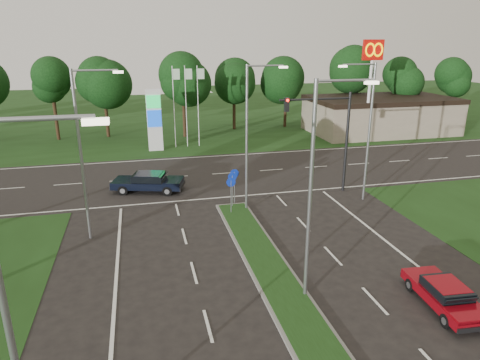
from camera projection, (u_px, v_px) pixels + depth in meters
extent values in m
cube|color=#183411|center=(176.00, 114.00, 63.17)|extent=(160.00, 50.00, 0.02)
cube|color=black|center=(212.00, 174.00, 34.51)|extent=(160.00, 12.00, 0.02)
cube|color=slate|center=(305.00, 327.00, 16.00)|extent=(2.00, 26.00, 0.12)
cube|color=gray|center=(380.00, 115.00, 49.86)|extent=(16.00, 9.00, 4.00)
cylinder|color=gray|center=(310.00, 196.00, 16.65)|extent=(0.16, 0.16, 9.00)
cylinder|color=gray|center=(345.00, 80.00, 15.53)|extent=(2.20, 0.10, 0.10)
cube|color=#FFF2CC|center=(372.00, 83.00, 15.80)|extent=(0.50, 0.22, 0.12)
cylinder|color=gray|center=(247.00, 141.00, 25.90)|extent=(0.16, 0.16, 9.00)
cylinder|color=gray|center=(265.00, 66.00, 24.77)|extent=(2.20, 0.10, 0.10)
cube|color=#FFF2CC|center=(283.00, 67.00, 25.05)|extent=(0.50, 0.22, 0.12)
cylinder|color=gray|center=(8.00, 327.00, 9.04)|extent=(0.16, 0.16, 9.00)
cylinder|color=gray|center=(33.00, 119.00, 7.92)|extent=(2.20, 0.10, 0.10)
cube|color=#FFF2CC|center=(96.00, 122.00, 8.20)|extent=(0.50, 0.22, 0.12)
cylinder|color=gray|center=(81.00, 159.00, 21.99)|extent=(0.16, 0.16, 9.00)
cylinder|color=gray|center=(95.00, 70.00, 20.86)|extent=(2.20, 0.10, 0.10)
cube|color=#FFF2CC|center=(118.00, 72.00, 21.14)|extent=(0.50, 0.22, 0.12)
cylinder|color=gray|center=(369.00, 134.00, 27.71)|extent=(0.16, 0.16, 9.00)
cylinder|color=gray|center=(359.00, 64.00, 26.10)|extent=(2.20, 0.10, 0.10)
cube|color=#FFF2CC|center=(343.00, 66.00, 25.89)|extent=(0.50, 0.22, 0.12)
cylinder|color=black|center=(346.00, 143.00, 29.76)|extent=(0.20, 0.20, 7.00)
cylinder|color=black|center=(315.00, 99.00, 28.24)|extent=(5.00, 0.14, 0.14)
cube|color=black|center=(287.00, 105.00, 27.89)|extent=(0.28, 0.28, 0.90)
sphere|color=#FF190C|center=(288.00, 100.00, 27.63)|extent=(0.20, 0.20, 0.20)
cylinder|color=gray|center=(231.00, 198.00, 26.24)|extent=(0.06, 0.06, 2.20)
cylinder|color=#0C26A5|center=(231.00, 182.00, 25.93)|extent=(0.56, 0.04, 0.56)
cylinder|color=gray|center=(232.00, 192.00, 27.24)|extent=(0.06, 0.06, 2.20)
cylinder|color=#0C26A5|center=(232.00, 177.00, 26.93)|extent=(0.56, 0.04, 0.56)
cylinder|color=gray|center=(234.00, 188.00, 27.95)|extent=(0.06, 0.06, 2.20)
cylinder|color=#0C26A5|center=(234.00, 173.00, 27.64)|extent=(0.56, 0.04, 0.56)
cube|color=silver|center=(154.00, 120.00, 41.01)|extent=(1.40, 0.30, 6.00)
cube|color=#0CA53F|center=(153.00, 102.00, 40.29)|extent=(1.30, 0.08, 1.20)
cube|color=#0C3FBF|center=(154.00, 119.00, 40.79)|extent=(1.30, 0.08, 1.60)
cylinder|color=silver|center=(174.00, 108.00, 42.07)|extent=(0.08, 0.08, 8.00)
cube|color=#B2D8B2|center=(176.00, 74.00, 41.15)|extent=(0.70, 0.02, 1.00)
cylinder|color=silver|center=(186.00, 107.00, 42.34)|extent=(0.08, 0.08, 8.00)
cube|color=#B2D8B2|center=(188.00, 74.00, 41.42)|extent=(0.70, 0.02, 1.00)
cylinder|color=silver|center=(198.00, 107.00, 42.60)|extent=(0.08, 0.08, 8.00)
cube|color=#B2D8B2|center=(201.00, 74.00, 41.69)|extent=(0.70, 0.02, 1.00)
cylinder|color=silver|center=(369.00, 94.00, 44.34)|extent=(0.30, 0.30, 10.00)
cube|color=#BF0C07|center=(373.00, 50.00, 42.97)|extent=(2.20, 0.35, 2.00)
torus|color=#FFC600|center=(370.00, 50.00, 42.67)|extent=(1.06, 0.16, 1.06)
torus|color=#FFC600|center=(378.00, 50.00, 42.87)|extent=(1.06, 0.16, 1.06)
cylinder|color=black|center=(188.00, 115.00, 48.62)|extent=(0.36, 0.36, 4.40)
sphere|color=black|center=(186.00, 77.00, 47.28)|extent=(6.00, 6.00, 6.00)
sphere|color=black|center=(189.00, 67.00, 46.86)|extent=(4.80, 4.80, 4.80)
cube|color=maroon|center=(444.00, 296.00, 17.23)|extent=(1.91, 4.04, 0.40)
cube|color=black|center=(447.00, 288.00, 17.04)|extent=(1.50, 1.83, 0.38)
cube|color=maroon|center=(448.00, 284.00, 16.98)|extent=(1.39, 1.51, 0.04)
cylinder|color=black|center=(410.00, 285.00, 18.37)|extent=(0.22, 0.57, 0.55)
cylinder|color=black|center=(441.00, 282.00, 18.59)|extent=(0.22, 0.57, 0.55)
cylinder|color=black|center=(446.00, 321.00, 16.01)|extent=(0.22, 0.57, 0.55)
cube|color=black|center=(148.00, 183.00, 30.45)|extent=(5.24, 3.29, 0.50)
cube|color=black|center=(149.00, 177.00, 30.30)|extent=(2.54, 2.23, 0.47)
cube|color=black|center=(149.00, 174.00, 30.23)|extent=(2.13, 2.03, 0.04)
cylinder|color=black|center=(123.00, 191.00, 29.74)|extent=(0.72, 0.41, 0.69)
cylinder|color=black|center=(131.00, 182.00, 31.48)|extent=(0.72, 0.41, 0.69)
cylinder|color=black|center=(167.00, 191.00, 29.59)|extent=(0.72, 0.41, 0.69)
cylinder|color=black|center=(173.00, 183.00, 31.33)|extent=(0.72, 0.41, 0.69)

